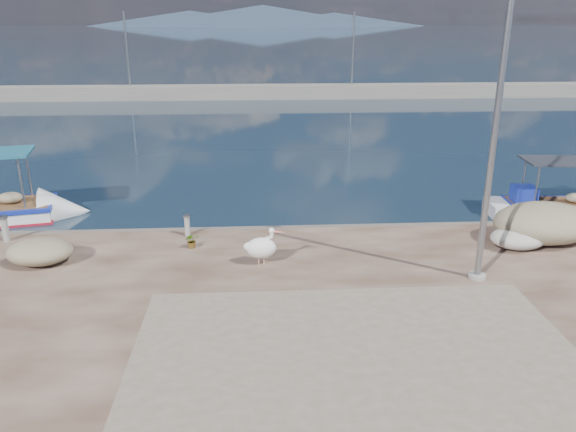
# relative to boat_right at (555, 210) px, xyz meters

# --- Properties ---
(ground) EXTENTS (1400.00, 1400.00, 0.00)m
(ground) POSITION_rel_boat_right_xyz_m (-10.05, -7.01, -0.19)
(ground) COLOR #162635
(ground) RESTS_ON ground
(quay_patch) EXTENTS (9.00, 7.00, 0.01)m
(quay_patch) POSITION_rel_boat_right_xyz_m (-9.05, -10.01, 0.31)
(quay_patch) COLOR gray
(quay_patch) RESTS_ON quay
(breakwater) EXTENTS (120.00, 2.20, 7.50)m
(breakwater) POSITION_rel_boat_right_xyz_m (-10.05, 32.99, 0.41)
(breakwater) COLOR gray
(breakwater) RESTS_ON ground
(mountains) EXTENTS (370.00, 280.00, 22.00)m
(mountains) POSITION_rel_boat_right_xyz_m (-5.66, 642.99, 9.32)
(mountains) COLOR #28384C
(mountains) RESTS_ON ground
(boat_right) EXTENTS (5.20, 2.11, 2.44)m
(boat_right) POSITION_rel_boat_right_xyz_m (0.00, 0.00, 0.00)
(boat_right) COLOR white
(boat_right) RESTS_ON ground
(pelican) EXTENTS (1.10, 0.54, 1.07)m
(pelican) POSITION_rel_boat_right_xyz_m (-10.86, -4.87, 0.81)
(pelican) COLOR tan
(pelican) RESTS_ON quay
(lamp_post) EXTENTS (0.44, 0.96, 7.00)m
(lamp_post) POSITION_rel_boat_right_xyz_m (-5.31, -6.03, 3.61)
(lamp_post) COLOR gray
(lamp_post) RESTS_ON quay
(bollard_near) EXTENTS (0.22, 0.22, 0.67)m
(bollard_near) POSITION_rel_boat_right_xyz_m (-13.13, -2.57, 0.67)
(bollard_near) COLOR gray
(bollard_near) RESTS_ON quay
(bollard_far) EXTENTS (0.26, 0.26, 0.80)m
(bollard_far) POSITION_rel_boat_right_xyz_m (-18.54, -2.71, 0.74)
(bollard_far) COLOR gray
(bollard_far) RESTS_ON quay
(potted_plant) EXTENTS (0.51, 0.48, 0.45)m
(potted_plant) POSITION_rel_boat_right_xyz_m (-12.89, -3.56, 0.54)
(potted_plant) COLOR #33722D
(potted_plant) RESTS_ON quay
(net_pile_d) EXTENTS (1.60, 1.20, 0.60)m
(net_pile_d) POSITION_rel_boat_right_xyz_m (-3.38, -4.14, 0.61)
(net_pile_d) COLOR #BBB9AD
(net_pile_d) RESTS_ON quay
(net_pile_c) EXTENTS (3.03, 2.17, 1.19)m
(net_pile_c) POSITION_rel_boat_right_xyz_m (-2.40, -3.69, 0.91)
(net_pile_c) COLOR tan
(net_pile_c) RESTS_ON quay
(net_pile_b) EXTENTS (1.77, 1.37, 0.69)m
(net_pile_b) POSITION_rel_boat_right_xyz_m (-16.92, -4.44, 0.65)
(net_pile_b) COLOR tan
(net_pile_b) RESTS_ON quay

